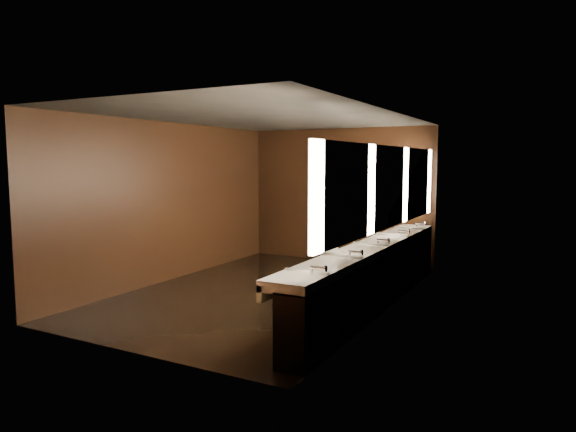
# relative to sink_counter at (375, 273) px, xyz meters

# --- Properties ---
(floor) EXTENTS (6.00, 6.00, 0.00)m
(floor) POSITION_rel_sink_counter_xyz_m (-1.79, 0.00, -0.50)
(floor) COLOR black
(floor) RESTS_ON ground
(ceiling) EXTENTS (4.00, 6.00, 0.02)m
(ceiling) POSITION_rel_sink_counter_xyz_m (-1.79, 0.00, 2.30)
(ceiling) COLOR #2D2D2B
(ceiling) RESTS_ON wall_back
(wall_back) EXTENTS (4.00, 0.02, 2.80)m
(wall_back) POSITION_rel_sink_counter_xyz_m (-1.79, 3.00, 0.90)
(wall_back) COLOR black
(wall_back) RESTS_ON floor
(wall_front) EXTENTS (4.00, 0.02, 2.80)m
(wall_front) POSITION_rel_sink_counter_xyz_m (-1.79, -3.00, 0.90)
(wall_front) COLOR black
(wall_front) RESTS_ON floor
(wall_left) EXTENTS (0.02, 6.00, 2.80)m
(wall_left) POSITION_rel_sink_counter_xyz_m (-3.79, 0.00, 0.90)
(wall_left) COLOR black
(wall_left) RESTS_ON floor
(wall_right) EXTENTS (0.02, 6.00, 2.80)m
(wall_right) POSITION_rel_sink_counter_xyz_m (0.21, 0.00, 0.90)
(wall_right) COLOR black
(wall_right) RESTS_ON floor
(sink_counter) EXTENTS (0.55, 5.40, 1.01)m
(sink_counter) POSITION_rel_sink_counter_xyz_m (0.00, 0.00, 0.00)
(sink_counter) COLOR black
(sink_counter) RESTS_ON floor
(mirror_band) EXTENTS (0.06, 5.03, 1.15)m
(mirror_band) POSITION_rel_sink_counter_xyz_m (0.19, -0.00, 1.25)
(mirror_band) COLOR #FDE4C3
(mirror_band) RESTS_ON wall_right
(person) EXTENTS (0.50, 0.69, 1.76)m
(person) POSITION_rel_sink_counter_xyz_m (-0.62, -0.24, 0.39)
(person) COLOR #92ADD9
(person) RESTS_ON floor
(trash_bin) EXTENTS (0.51, 0.51, 0.61)m
(trash_bin) POSITION_rel_sink_counter_xyz_m (-0.22, -1.68, -0.19)
(trash_bin) COLOR black
(trash_bin) RESTS_ON floor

